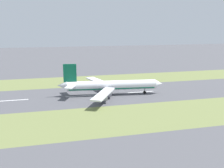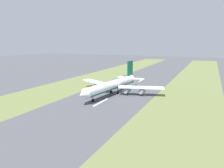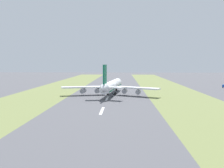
# 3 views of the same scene
# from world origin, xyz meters

# --- Properties ---
(ground_plane) EXTENTS (800.00, 800.00, 0.00)m
(ground_plane) POSITION_xyz_m (0.00, 0.00, 0.00)
(ground_plane) COLOR #4C4C51
(grass_median_west) EXTENTS (40.00, 600.00, 0.01)m
(grass_median_west) POSITION_xyz_m (-45.00, 0.00, 0.00)
(grass_median_west) COLOR olive
(grass_median_west) RESTS_ON ground
(grass_median_east) EXTENTS (40.00, 600.00, 0.01)m
(grass_median_east) POSITION_xyz_m (45.00, 0.00, 0.00)
(grass_median_east) COLOR olive
(grass_median_east) RESTS_ON ground
(centreline_dash_near) EXTENTS (1.20, 18.00, 0.01)m
(centreline_dash_near) POSITION_xyz_m (0.00, -54.77, 0.01)
(centreline_dash_near) COLOR silver
(centreline_dash_near) RESTS_ON ground
(centreline_dash_mid) EXTENTS (1.20, 18.00, 0.01)m
(centreline_dash_mid) POSITION_xyz_m (0.00, -14.77, 0.01)
(centreline_dash_mid) COLOR silver
(centreline_dash_mid) RESTS_ON ground
(centreline_dash_far) EXTENTS (1.20, 18.00, 0.01)m
(centreline_dash_far) POSITION_xyz_m (0.00, 25.23, 0.01)
(centreline_dash_far) COLOR silver
(centreline_dash_far) RESTS_ON ground
(airplane_main_jet) EXTENTS (63.69, 67.18, 20.20)m
(airplane_main_jet) POSITION_xyz_m (1.83, 3.34, 6.02)
(airplane_main_jet) COLOR white
(airplane_main_jet) RESTS_ON ground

